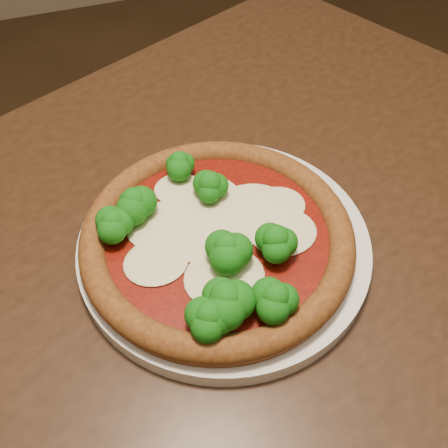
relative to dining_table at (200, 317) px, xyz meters
name	(u,v)px	position (x,y,z in m)	size (l,w,h in m)	color
floor	(270,363)	(0.21, 0.17, -0.64)	(4.00, 4.00, 0.00)	black
dining_table	(200,317)	(0.00, 0.00, 0.00)	(1.27, 1.09, 0.75)	black
plate	(224,244)	(0.03, 0.00, 0.12)	(0.30, 0.30, 0.02)	silver
pizza	(216,237)	(0.02, 0.00, 0.15)	(0.27, 0.27, 0.06)	brown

